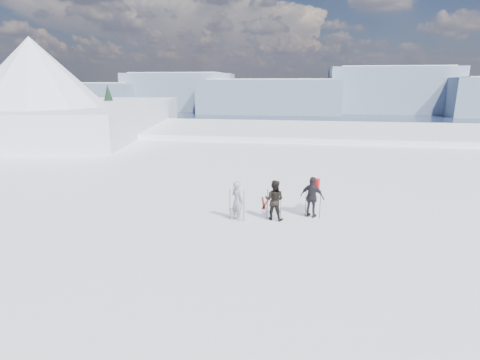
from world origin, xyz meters
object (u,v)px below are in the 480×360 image
object	(u,v)px
skier_dark	(274,200)
skis_loose	(265,203)
skier_pack	(312,197)
skier_grey	(237,201)

from	to	relation	value
skier_dark	skis_loose	bearing A→B (deg)	-62.44
skier_dark	skier_pack	world-z (taller)	skier_pack
skier_grey	skier_pack	distance (m)	3.03
skier_pack	skier_grey	bearing A→B (deg)	35.80
skis_loose	skier_dark	bearing A→B (deg)	-74.15
skier_grey	skis_loose	distance (m)	2.57
skier_grey	skier_dark	distance (m)	1.46
skier_dark	skier_grey	bearing A→B (deg)	23.46
skier_pack	skis_loose	bearing A→B (deg)	-15.64
skier_dark	skis_loose	world-z (taller)	skier_dark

